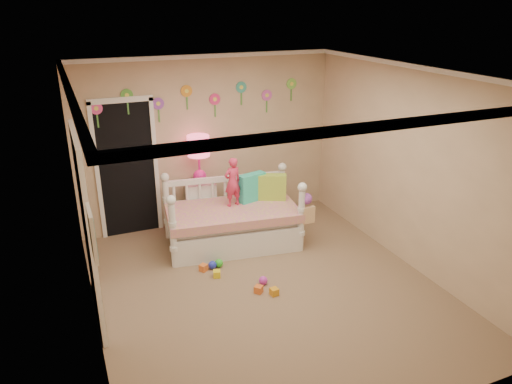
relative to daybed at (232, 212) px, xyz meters
name	(u,v)px	position (x,y,z in m)	size (l,w,h in m)	color
floor	(267,289)	(-0.02, -1.30, -0.51)	(4.00, 4.50, 0.01)	#7F684C
ceiling	(270,74)	(-0.02, -1.30, 2.09)	(4.00, 4.50, 0.01)	white
back_wall	(208,141)	(-0.02, 0.95, 0.79)	(4.00, 0.01, 2.60)	tan
left_wall	(83,219)	(-2.02, -1.30, 0.79)	(0.01, 4.50, 2.60)	tan
right_wall	(411,169)	(1.98, -1.30, 0.79)	(0.01, 4.50, 2.60)	tan
crown_molding	(270,77)	(-0.02, -1.30, 2.06)	(4.00, 4.50, 0.06)	white
daybed	(232,212)	(0.00, 0.00, 0.00)	(1.87, 1.01, 1.02)	white
pillow_turquoise	(252,187)	(0.37, 0.15, 0.26)	(0.41, 0.14, 0.41)	#25B999
pillow_lime	(272,187)	(0.66, 0.08, 0.25)	(0.41, 0.15, 0.39)	#9BBD39
child	(233,182)	(0.04, 0.08, 0.42)	(0.26, 0.17, 0.72)	#DA3158
nightstand	(201,205)	(-0.25, 0.72, -0.14)	(0.45, 0.34, 0.74)	white
table_lamp	(199,152)	(-0.25, 0.72, 0.72)	(0.33, 0.33, 0.73)	#D41C88
closet_doorway	(127,168)	(-1.27, 0.94, 0.53)	(0.90, 0.04, 2.07)	black
flower_decals	(201,100)	(-0.11, 0.94, 1.43)	(3.40, 0.02, 0.50)	#B2668C
mirror_closet	(88,229)	(-1.98, -1.00, 0.54)	(0.07, 1.30, 2.10)	white
wall_picture	(92,234)	(-1.99, -2.20, 1.04)	(0.05, 0.34, 0.42)	white
hanging_bag	(307,209)	(0.89, -0.56, 0.11)	(0.20, 0.16, 0.36)	beige
toy_scatter	(231,275)	(-0.36, -0.90, -0.45)	(0.80, 1.30, 0.11)	#996666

